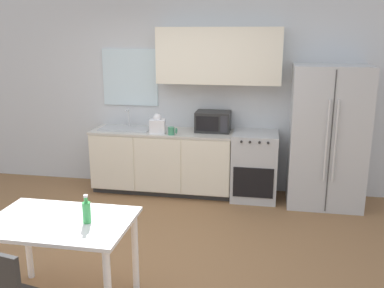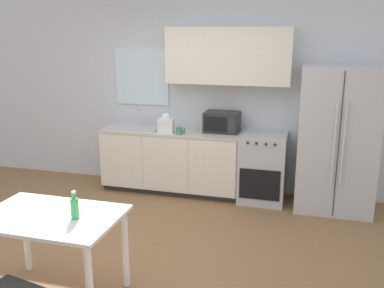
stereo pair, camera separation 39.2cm
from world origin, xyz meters
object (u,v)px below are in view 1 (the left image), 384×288
Objects in this scene: coffee_mug at (172,131)px; microwave at (213,121)px; oven_range at (254,166)px; refrigerator at (327,137)px; dining_table at (61,233)px; drink_bottle at (87,212)px.

microwave is at bearing 30.81° from coffee_mug.
refrigerator is at bearing -2.43° from oven_range.
refrigerator is 1.60× the size of dining_table.
drink_bottle is (0.23, -0.00, 0.21)m from dining_table.
coffee_mug is at bearing 82.29° from dining_table.
coffee_mug is (-0.51, -0.30, -0.09)m from microwave.
drink_bottle is (-2.10, -2.65, -0.06)m from refrigerator.
coffee_mug reaches higher than oven_range.
microwave reaches higher than dining_table.
coffee_mug is at bearing -175.55° from refrigerator.
drink_bottle is (-0.61, -2.80, -0.17)m from microwave.
drink_bottle is at bearing -92.38° from coffee_mug.
refrigerator is 15.05× the size of coffee_mug.
microwave reaches higher than drink_bottle.
drink_bottle is at bearing -113.98° from oven_range.
dining_table is (-0.84, -2.80, -0.38)m from microwave.
dining_table is (-1.43, -2.69, 0.19)m from oven_range.
coffee_mug is (-1.09, -0.19, 0.48)m from oven_range.
coffee_mug is 2.53m from dining_table.
oven_range is 3.94× the size of drink_bottle.
refrigerator reaches higher than coffee_mug.
coffee_mug is 0.11× the size of dining_table.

